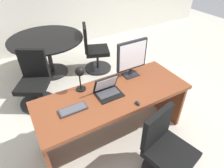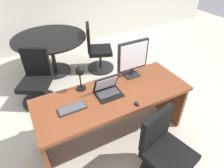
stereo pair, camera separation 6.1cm
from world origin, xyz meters
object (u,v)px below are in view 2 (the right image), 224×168
mouse (137,104)px  keyboard (72,108)px  monitor (133,57)px  office_chair (164,155)px  meeting_table (51,46)px  desk (112,104)px  meeting_chair_near (97,52)px  meeting_chair_far (37,83)px  desk_lamp (80,74)px  laptop (107,88)px

mouse → keyboard: bearing=157.9°
monitor → office_chair: monitor is taller
meeting_table → mouse: bearing=-79.6°
desk → meeting_chair_near: (0.54, 1.67, -0.16)m
meeting_table → meeting_chair_near: (0.83, -0.31, -0.19)m
desk → meeting_chair_far: meeting_chair_far is taller
monitor → meeting_chair_far: bearing=137.8°
monitor → desk_lamp: (-0.71, 0.01, -0.04)m
office_chair → keyboard: bearing=135.6°
laptop → mouse: size_ratio=4.19×
desk_lamp → laptop: bearing=-37.6°
laptop → office_chair: size_ratio=0.35×
desk_lamp → meeting_table: bearing=89.4°
meeting_table → meeting_chair_far: (-0.46, -0.76, -0.23)m
monitor → laptop: bearing=-158.9°
keyboard → desk_lamp: 0.41m
mouse → meeting_chair_near: (0.40, 2.01, -0.38)m
keyboard → desk_lamp: size_ratio=0.91×
monitor → meeting_chair_near: size_ratio=0.52×
mouse → meeting_chair_near: 2.08m
desk_lamp → keyboard: bearing=-128.5°
laptop → meeting_table: laptop is taller
laptop → meeting_chair_near: (0.60, 1.66, -0.43)m
meeting_table → meeting_chair_near: meeting_chair_near is taller
desk → meeting_table: meeting_table is taller
laptop → meeting_chair_near: bearing=70.2°
meeting_table → meeting_chair_far: meeting_chair_far is taller
desk → mouse: 0.42m
monitor → meeting_chair_far: 1.69m
desk → office_chair: 0.85m
monitor → meeting_table: size_ratio=0.36×
mouse → meeting_chair_far: (-0.88, 1.56, -0.42)m
desk → office_chair: (0.22, -0.79, -0.21)m
desk_lamp → office_chair: bearing=-62.2°
meeting_chair_near → desk: bearing=-108.1°
laptop → meeting_chair_far: size_ratio=0.34×
mouse → meeting_chair_far: bearing=119.5°
meeting_chair_far → office_chair: bearing=-64.5°
mouse → desk_lamp: (-0.44, 0.54, 0.22)m
desk → laptop: bearing=170.3°
monitor → keyboard: (-0.92, -0.26, -0.27)m
monitor → desk_lamp: size_ratio=1.49×
laptop → mouse: laptop is taller
monitor → laptop: size_ratio=1.63×
mouse → office_chair: 0.63m
monitor → mouse: 0.64m
monitor → keyboard: monitor is taller
laptop → office_chair: 0.97m
monitor → office_chair: size_ratio=0.58×
laptop → meeting_chair_far: bearing=119.5°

